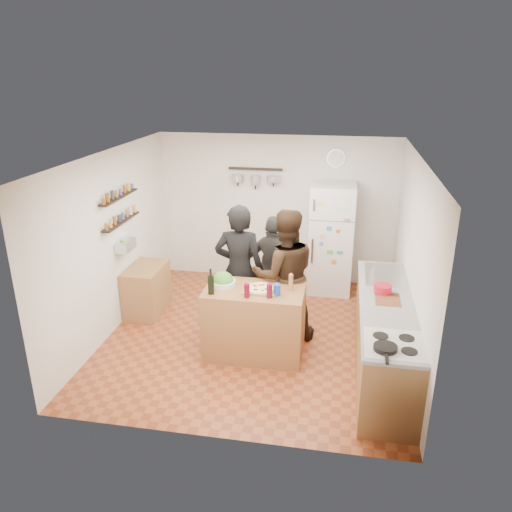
% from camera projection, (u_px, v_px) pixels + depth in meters
% --- Properties ---
extents(room_shell, '(4.20, 4.20, 4.20)m').
position_uv_depth(room_shell, '(260.00, 242.00, 6.90)').
color(room_shell, brown).
rests_on(room_shell, ground).
extents(prep_island, '(1.25, 0.72, 0.91)m').
position_uv_depth(prep_island, '(255.00, 322.00, 6.40)').
color(prep_island, brown).
rests_on(prep_island, floor).
extents(pizza_board, '(0.42, 0.34, 0.02)m').
position_uv_depth(pizza_board, '(261.00, 290.00, 6.21)').
color(pizza_board, olive).
rests_on(pizza_board, prep_island).
extents(pizza, '(0.34, 0.34, 0.02)m').
position_uv_depth(pizza, '(261.00, 288.00, 6.20)').
color(pizza, beige).
rests_on(pizza, pizza_board).
extents(salad_bowl, '(0.33, 0.33, 0.07)m').
position_uv_depth(salad_bowl, '(223.00, 283.00, 6.35)').
color(salad_bowl, silver).
rests_on(salad_bowl, prep_island).
extents(wine_bottle, '(0.08, 0.08, 0.24)m').
position_uv_depth(wine_bottle, '(211.00, 285.00, 6.08)').
color(wine_bottle, black).
rests_on(wine_bottle, prep_island).
extents(wine_glass_near, '(0.07, 0.07, 0.17)m').
position_uv_depth(wine_glass_near, '(247.00, 291.00, 6.00)').
color(wine_glass_near, '#56071B').
rests_on(wine_glass_near, prep_island).
extents(wine_glass_far, '(0.07, 0.07, 0.17)m').
position_uv_depth(wine_glass_far, '(269.00, 291.00, 5.99)').
color(wine_glass_far, '#580721').
rests_on(wine_glass_far, prep_island).
extents(pepper_mill, '(0.06, 0.06, 0.18)m').
position_uv_depth(pepper_mill, '(291.00, 284.00, 6.18)').
color(pepper_mill, '#9D6741').
rests_on(pepper_mill, prep_island).
extents(salt_canister, '(0.09, 0.09, 0.14)m').
position_uv_depth(salt_canister, '(277.00, 290.00, 6.06)').
color(salt_canister, '#1B3D98').
rests_on(salt_canister, prep_island).
extents(person_left, '(0.69, 0.47, 1.85)m').
position_uv_depth(person_left, '(239.00, 270.00, 6.79)').
color(person_left, black).
rests_on(person_left, floor).
extents(person_center, '(1.04, 0.91, 1.82)m').
position_uv_depth(person_center, '(284.00, 275.00, 6.66)').
color(person_center, black).
rests_on(person_center, floor).
extents(person_back, '(0.98, 0.64, 1.56)m').
position_uv_depth(person_back, '(274.00, 268.00, 7.26)').
color(person_back, '#282623').
rests_on(person_back, floor).
extents(counter_run, '(0.63, 2.63, 0.90)m').
position_uv_depth(counter_run, '(385.00, 337.00, 6.04)').
color(counter_run, '#9E7042').
rests_on(counter_run, floor).
extents(stove_top, '(0.60, 0.62, 0.02)m').
position_uv_depth(stove_top, '(394.00, 345.00, 5.00)').
color(stove_top, white).
rests_on(stove_top, counter_run).
extents(skillet, '(0.24, 0.24, 0.05)m').
position_uv_depth(skillet, '(385.00, 348.00, 4.88)').
color(skillet, black).
rests_on(skillet, stove_top).
extents(sink, '(0.50, 0.80, 0.03)m').
position_uv_depth(sink, '(384.00, 275.00, 6.65)').
color(sink, silver).
rests_on(sink, counter_run).
extents(cutting_board, '(0.30, 0.40, 0.02)m').
position_uv_depth(cutting_board, '(388.00, 300.00, 5.95)').
color(cutting_board, brown).
rests_on(cutting_board, counter_run).
extents(red_bowl, '(0.22, 0.22, 0.09)m').
position_uv_depth(red_bowl, '(383.00, 288.00, 6.13)').
color(red_bowl, '#B61426').
rests_on(red_bowl, counter_run).
extents(fridge, '(0.70, 0.68, 1.80)m').
position_uv_depth(fridge, '(331.00, 239.00, 8.12)').
color(fridge, white).
rests_on(fridge, floor).
extents(wall_clock, '(0.30, 0.03, 0.30)m').
position_uv_depth(wall_clock, '(336.00, 158.00, 7.98)').
color(wall_clock, silver).
rests_on(wall_clock, back_wall).
extents(spice_shelf_lower, '(0.12, 1.00, 0.02)m').
position_uv_depth(spice_shelf_lower, '(121.00, 221.00, 6.95)').
color(spice_shelf_lower, black).
rests_on(spice_shelf_lower, left_wall).
extents(spice_shelf_upper, '(0.12, 1.00, 0.02)m').
position_uv_depth(spice_shelf_upper, '(119.00, 197.00, 6.83)').
color(spice_shelf_upper, black).
rests_on(spice_shelf_upper, left_wall).
extents(produce_basket, '(0.18, 0.35, 0.14)m').
position_uv_depth(produce_basket, '(126.00, 245.00, 7.07)').
color(produce_basket, silver).
rests_on(produce_basket, left_wall).
extents(side_table, '(0.50, 0.80, 0.73)m').
position_uv_depth(side_table, '(147.00, 290.00, 7.54)').
color(side_table, '#97623F').
rests_on(side_table, floor).
extents(pot_rack, '(0.90, 0.04, 0.04)m').
position_uv_depth(pot_rack, '(255.00, 169.00, 8.19)').
color(pot_rack, black).
rests_on(pot_rack, back_wall).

